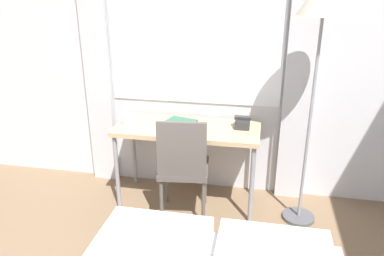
# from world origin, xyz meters

# --- Properties ---
(wall_back_with_window) EXTENTS (4.98, 0.13, 2.70)m
(wall_back_with_window) POSITION_xyz_m (-0.03, 3.40, 1.35)
(wall_back_with_window) COLOR silver
(wall_back_with_window) RESTS_ON ground_plane
(desk) EXTENTS (1.23, 0.52, 0.72)m
(desk) POSITION_xyz_m (-0.20, 3.06, 0.66)
(desk) COLOR tan
(desk) RESTS_ON ground_plane
(desk_chair) EXTENTS (0.45, 0.45, 0.91)m
(desk_chair) POSITION_xyz_m (-0.17, 2.78, 0.51)
(desk_chair) COLOR #59514C
(desk_chair) RESTS_ON ground_plane
(standing_lamp) EXTENTS (0.37, 0.37, 1.96)m
(standing_lamp) POSITION_xyz_m (0.78, 2.96, 1.70)
(standing_lamp) COLOR #4C4C51
(standing_lamp) RESTS_ON ground_plane
(telephone) EXTENTS (0.14, 0.15, 0.10)m
(telephone) POSITION_xyz_m (0.26, 3.14, 0.77)
(telephone) COLOR #2D2D2D
(telephone) RESTS_ON desk
(book) EXTENTS (0.30, 0.28, 0.02)m
(book) POSITION_xyz_m (-0.28, 3.12, 0.74)
(book) COLOR #33664C
(book) RESTS_ON desk
(mug) EXTENTS (0.09, 0.09, 0.09)m
(mug) POSITION_xyz_m (-0.72, 3.02, 0.77)
(mug) COLOR white
(mug) RESTS_ON desk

